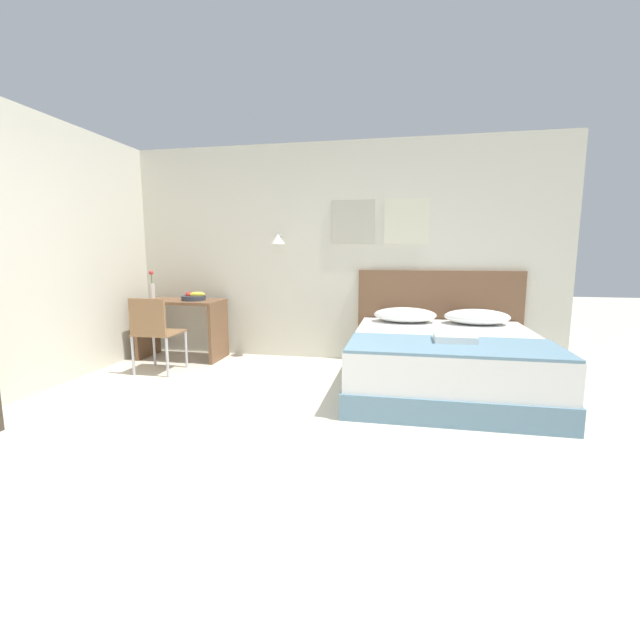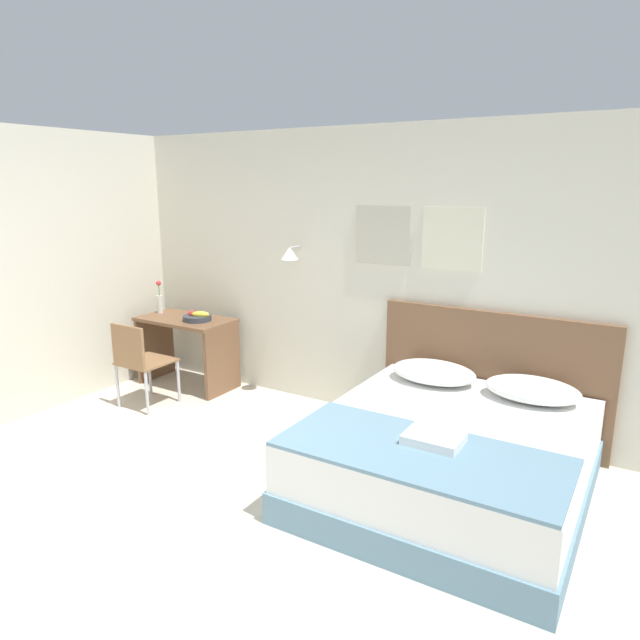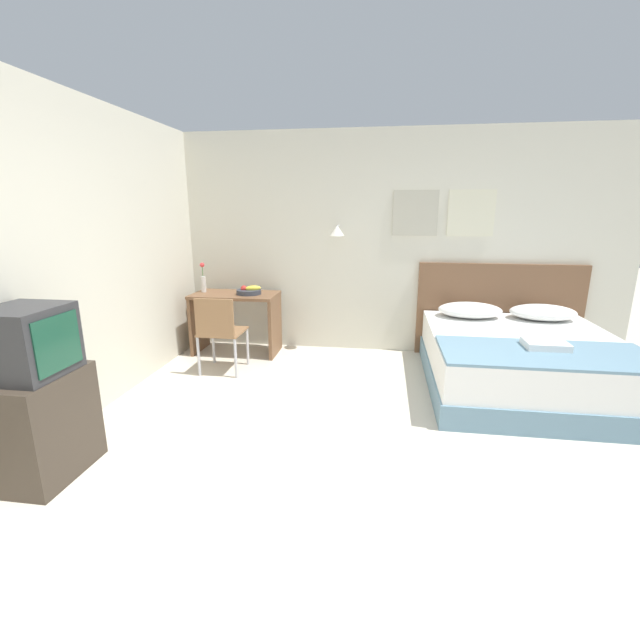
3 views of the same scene
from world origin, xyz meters
name	(u,v)px [view 1 (image 1 of 3)]	position (x,y,z in m)	size (l,w,h in m)	color
ground_plane	(243,465)	(0.00, 0.00, 0.00)	(24.00, 24.00, 0.00)	beige
wall_back	(326,253)	(0.01, 2.89, 1.33)	(5.70, 0.31, 2.65)	beige
bed	(445,363)	(1.38, 1.82, 0.27)	(1.79, 1.98, 0.55)	#66899E
headboard	(438,318)	(1.38, 2.84, 0.56)	(1.91, 0.06, 1.13)	brown
pillow_left	(405,315)	(0.99, 2.52, 0.63)	(0.70, 0.47, 0.17)	white
pillow_right	(477,317)	(1.78, 2.52, 0.63)	(0.70, 0.47, 0.17)	white
throw_blanket	(453,346)	(1.38, 1.25, 0.56)	(1.73, 0.79, 0.02)	#66899E
folded_towel_near_foot	(455,338)	(1.42, 1.38, 0.60)	(0.35, 0.27, 0.06)	white
desk	(182,319)	(-1.77, 2.51, 0.51)	(1.02, 0.56, 0.75)	brown
desk_chair	(154,329)	(-1.71, 1.80, 0.51)	(0.45, 0.45, 0.85)	#8E6642
fruit_bowl	(194,297)	(-1.59, 2.50, 0.79)	(0.30, 0.30, 0.11)	#333842
flower_vase	(152,288)	(-2.19, 2.55, 0.89)	(0.06, 0.06, 0.36)	silver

